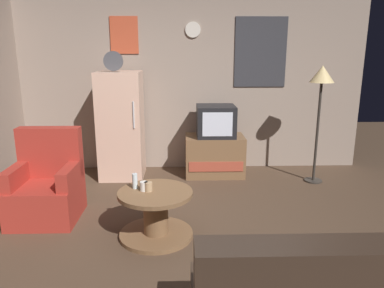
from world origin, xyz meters
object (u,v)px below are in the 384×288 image
(tv_stand, at_px, (215,156))
(mug_ceramic_white, at_px, (144,186))
(mug_ceramic_tan, at_px, (148,187))
(standing_lamp, at_px, (321,83))
(wine_glass, at_px, (135,181))
(armchair, at_px, (47,188))
(crt_tv, at_px, (216,121))
(coffee_table, at_px, (156,214))
(fridge, at_px, (121,125))

(tv_stand, distance_m, mug_ceramic_white, 2.01)
(tv_stand, height_order, mug_ceramic_tan, tv_stand)
(standing_lamp, relative_size, mug_ceramic_white, 17.67)
(wine_glass, xyz_separation_m, armchair, (-1.00, 0.39, -0.21))
(crt_tv, bearing_deg, coffee_table, -112.10)
(tv_stand, distance_m, mug_ceramic_tan, 2.01)
(standing_lamp, xyz_separation_m, wine_glass, (-2.29, -1.42, -0.81))
(standing_lamp, xyz_separation_m, mug_ceramic_white, (-2.20, -1.49, -0.84))
(fridge, bearing_deg, tv_stand, 0.71)
(armchair, bearing_deg, fridge, 65.64)
(mug_ceramic_tan, bearing_deg, fridge, 106.40)
(standing_lamp, bearing_deg, armchair, -162.64)
(tv_stand, xyz_separation_m, crt_tv, (0.01, -0.00, 0.51))
(tv_stand, bearing_deg, wine_glass, -118.12)
(mug_ceramic_tan, height_order, armchair, armchair)
(crt_tv, relative_size, mug_ceramic_tan, 6.00)
(coffee_table, height_order, mug_ceramic_white, mug_ceramic_white)
(mug_ceramic_tan, bearing_deg, crt_tv, 66.11)
(tv_stand, bearing_deg, standing_lamp, -13.48)
(crt_tv, height_order, wine_glass, crt_tv)
(armchair, bearing_deg, tv_stand, 35.01)
(fridge, xyz_separation_m, wine_glass, (0.40, -1.73, -0.21))
(crt_tv, distance_m, wine_glass, 2.00)
(fridge, bearing_deg, armchair, -114.36)
(coffee_table, xyz_separation_m, armchair, (-1.20, 0.48, 0.10))
(crt_tv, bearing_deg, mug_ceramic_tan, -113.89)
(mug_ceramic_white, height_order, armchair, armchair)
(crt_tv, distance_m, mug_ceramic_tan, 2.02)
(tv_stand, distance_m, crt_tv, 0.51)
(tv_stand, relative_size, wine_glass, 5.60)
(mug_ceramic_white, distance_m, mug_ceramic_tan, 0.05)
(wine_glass, bearing_deg, mug_ceramic_white, -34.50)
(crt_tv, distance_m, standing_lamp, 1.50)
(mug_ceramic_white, distance_m, armchair, 1.20)
(crt_tv, xyz_separation_m, standing_lamp, (1.35, -0.33, 0.56))
(standing_lamp, xyz_separation_m, coffee_table, (-2.09, -1.51, -1.12))
(standing_lamp, bearing_deg, coffee_table, -144.23)
(fridge, distance_m, crt_tv, 1.34)
(fridge, distance_m, wine_glass, 1.79)
(coffee_table, bearing_deg, armchair, 158.37)
(wine_glass, bearing_deg, tv_stand, 61.88)
(fridge, xyz_separation_m, standing_lamp, (2.69, -0.31, 0.60))
(crt_tv, xyz_separation_m, coffee_table, (-0.74, -1.83, -0.57))
(coffee_table, bearing_deg, mug_ceramic_white, 167.98)
(coffee_table, relative_size, armchair, 0.75)
(standing_lamp, distance_m, mug_ceramic_tan, 2.76)
(crt_tv, bearing_deg, mug_ceramic_white, -115.22)
(wine_glass, bearing_deg, fridge, 102.89)
(fridge, xyz_separation_m, tv_stand, (1.33, 0.02, -0.46))
(fridge, height_order, coffee_table, fridge)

